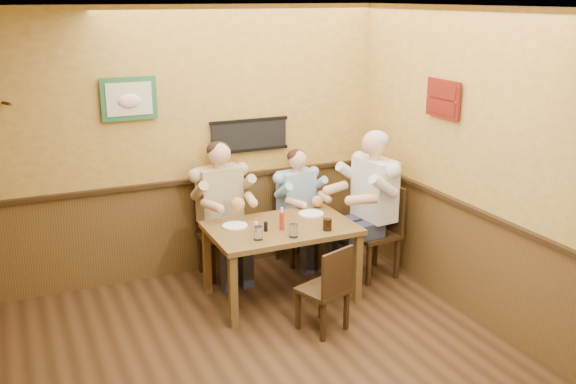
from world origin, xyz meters
name	(u,v)px	position (x,y,z in m)	size (l,w,h in m)	color
room	(244,176)	(0.14, 0.17, 1.69)	(5.02, 5.03, 2.81)	#301D0E
dining_table	(281,235)	(0.99, 1.50, 0.66)	(1.40, 0.90, 0.75)	brown
chair_back_left	(221,234)	(0.62, 2.25, 0.46)	(0.42, 0.42, 0.92)	#332210
chair_back_right	(296,227)	(1.50, 2.26, 0.41)	(0.38, 0.38, 0.81)	#332210
chair_right_end	(373,232)	(2.07, 1.57, 0.50)	(0.46, 0.46, 0.99)	#332210
chair_near_side	(323,288)	(1.06, 0.75, 0.41)	(0.38, 0.38, 0.81)	#332210
diner_tan_shirt	(220,217)	(0.62, 2.25, 0.66)	(0.61, 0.61, 1.32)	#C4B186
diner_blue_polo	(296,212)	(1.50, 2.26, 0.58)	(0.54, 0.54, 1.16)	#90B4D8
diner_white_elder	(374,213)	(2.07, 1.57, 0.71)	(0.66, 0.66, 1.42)	silver
water_glass_left	(258,233)	(0.65, 1.25, 0.81)	(0.08, 0.08, 0.13)	white
water_glass_mid	(293,231)	(0.97, 1.18, 0.81)	(0.08, 0.08, 0.13)	silver
cola_tumbler	(327,224)	(1.34, 1.21, 0.81)	(0.09, 0.09, 0.11)	black
hot_sauce_bottle	(282,220)	(0.95, 1.40, 0.85)	(0.05, 0.05, 0.20)	#B82F13
salt_shaker	(256,227)	(0.72, 1.46, 0.79)	(0.04, 0.04, 0.09)	silver
pepper_shaker	(266,227)	(0.80, 1.43, 0.80)	(0.04, 0.04, 0.09)	black
plate_far_left	(235,226)	(0.58, 1.67, 0.76)	(0.24, 0.24, 0.02)	white
plate_far_right	(311,214)	(1.40, 1.69, 0.76)	(0.26, 0.26, 0.02)	white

